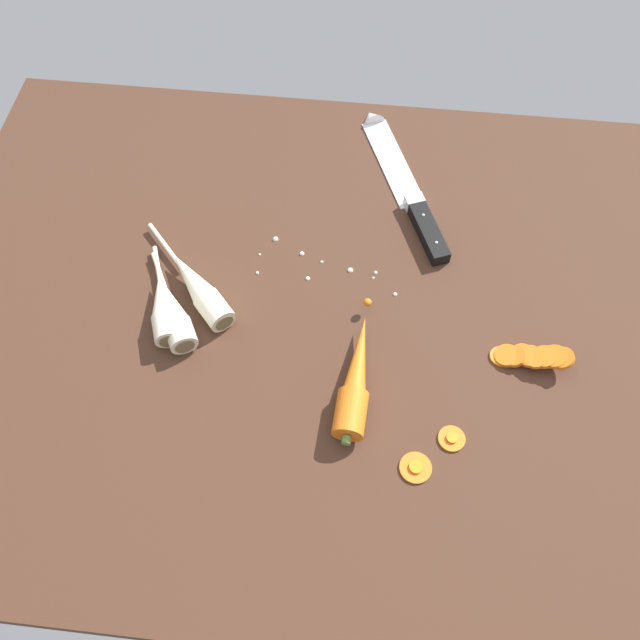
{
  "coord_description": "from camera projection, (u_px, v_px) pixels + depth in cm",
  "views": [
    {
      "loc": [
        5.19,
        -49.97,
        82.99
      ],
      "look_at": [
        0.0,
        -2.0,
        1.5
      ],
      "focal_mm": 37.24,
      "sensor_mm": 36.0,
      "label": 1
    }
  ],
  "objects": [
    {
      "name": "ground_plane",
      "position": [
        321.0,
        320.0,
        0.99
      ],
      "size": [
        120.0,
        90.0,
        4.0
      ],
      "primitive_type": "cube",
      "color": "#42281C"
    },
    {
      "name": "chefs_knife",
      "position": [
        401.0,
        178.0,
        1.1
      ],
      "size": [
        16.42,
        33.34,
        4.18
      ],
      "color": "silver",
      "rests_on": "ground_plane"
    },
    {
      "name": "whole_carrot",
      "position": [
        356.0,
        379.0,
        0.89
      ],
      "size": [
        5.11,
        22.24,
        4.2
      ],
      "color": "orange",
      "rests_on": "ground_plane"
    },
    {
      "name": "parsnip_front",
      "position": [
        174.0,
        314.0,
        0.95
      ],
      "size": [
        10.53,
        16.86,
        4.0
      ],
      "color": "beige",
      "rests_on": "ground_plane"
    },
    {
      "name": "parsnip_mid_left",
      "position": [
        198.0,
        288.0,
        0.97
      ],
      "size": [
        16.8,
        18.41,
        4.0
      ],
      "color": "beige",
      "rests_on": "ground_plane"
    },
    {
      "name": "parsnip_mid_right",
      "position": [
        164.0,
        308.0,
        0.95
      ],
      "size": [
        8.38,
        17.18,
        4.0
      ],
      "color": "beige",
      "rests_on": "ground_plane"
    },
    {
      "name": "carrot_slice_stack",
      "position": [
        531.0,
        357.0,
        0.92
      ],
      "size": [
        11.04,
        3.95,
        3.62
      ],
      "color": "orange",
      "rests_on": "ground_plane"
    },
    {
      "name": "carrot_slice_stray_near",
      "position": [
        452.0,
        438.0,
        0.87
      ],
      "size": [
        3.61,
        3.61,
        0.7
      ],
      "color": "orange",
      "rests_on": "ground_plane"
    },
    {
      "name": "carrot_slice_stray_mid",
      "position": [
        416.0,
        467.0,
        0.85
      ],
      "size": [
        4.19,
        4.19,
        0.7
      ],
      "color": "orange",
      "rests_on": "ground_plane"
    },
    {
      "name": "mince_crumbs",
      "position": [
        319.0,
        262.0,
        1.01
      ],
      "size": [
        21.69,
        9.01,
        0.87
      ],
      "color": "silver",
      "rests_on": "ground_plane"
    }
  ]
}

